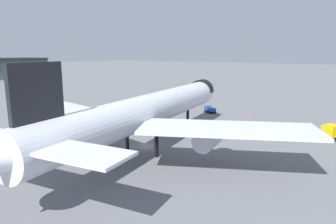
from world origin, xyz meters
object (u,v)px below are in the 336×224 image
traffic_cone_near_nose (250,116)px  traffic_cone_wingtip (133,109)px  baggage_tug_wing (210,109)px  service_truck_front (333,132)px  airliner_near_gate (148,111)px

traffic_cone_near_nose → traffic_cone_wingtip: (-10.81, 31.61, -0.03)m
baggage_tug_wing → service_truck_front: bearing=-176.8°
baggage_tug_wing → traffic_cone_wingtip: bearing=45.0°
airliner_near_gate → traffic_cone_wingtip: airliner_near_gate is taller
airliner_near_gate → traffic_cone_wingtip: size_ratio=94.91×
traffic_cone_wingtip → airliner_near_gate: bearing=-133.2°
airliner_near_gate → traffic_cone_near_nose: size_ratio=86.33×
baggage_tug_wing → traffic_cone_near_nose: 11.39m
baggage_tug_wing → traffic_cone_near_nose: bearing=-154.9°
service_truck_front → baggage_tug_wing: 33.30m
airliner_near_gate → traffic_cone_near_nose: (36.75, -3.99, -6.56)m
traffic_cone_near_nose → service_truck_front: bearing=-116.8°
airliner_near_gate → traffic_cone_near_nose: bearing=-16.2°
service_truck_front → baggage_tug_wing: bearing=92.7°
service_truck_front → airliner_near_gate: bearing=155.9°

